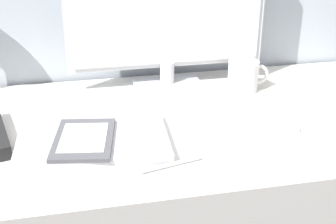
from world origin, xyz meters
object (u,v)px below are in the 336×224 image
object	(u,v)px
ereader	(84,139)
coffee_mug	(244,76)
laptop	(93,142)
pen	(172,165)
keyboard	(237,123)
monitor	(167,10)

from	to	relation	value
ereader	coffee_mug	bearing A→B (deg)	29.05
laptop	pen	xyz separation A→B (m)	(0.15, -0.12, -0.01)
coffee_mug	pen	distance (m)	0.45
laptop	pen	world-z (taller)	laptop
keyboard	ereader	distance (m)	0.37
laptop	coffee_mug	distance (m)	0.49
coffee_mug	pen	bearing A→B (deg)	-128.58
keyboard	pen	xyz separation A→B (m)	(-0.19, -0.15, -0.00)
monitor	coffee_mug	size ratio (longest dim) A/B	4.70
keyboard	coffee_mug	distance (m)	0.23
monitor	ereader	world-z (taller)	monitor
monitor	ereader	xyz separation A→B (m)	(-0.25, -0.33, -0.19)
keyboard	pen	bearing A→B (deg)	-142.75
keyboard	ereader	size ratio (longest dim) A/B	1.34
laptop	coffee_mug	size ratio (longest dim) A/B	2.86
monitor	laptop	distance (m)	0.44
keyboard	ereader	world-z (taller)	ereader
pen	monitor	bearing A→B (deg)	79.54
monitor	keyboard	bearing A→B (deg)	-68.35
monitor	pen	world-z (taller)	monitor
pen	keyboard	bearing A→B (deg)	37.25
coffee_mug	ereader	bearing A→B (deg)	-150.95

